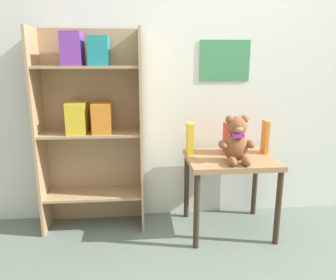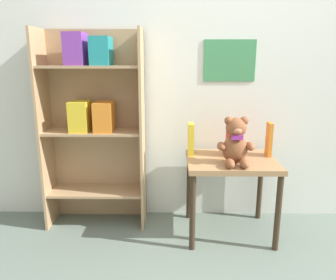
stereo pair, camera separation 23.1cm
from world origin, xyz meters
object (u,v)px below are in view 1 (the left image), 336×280
Objects in this scene: teddy_bear at (236,141)px; book_standing_red at (227,138)px; display_table at (230,168)px; book_standing_orange at (265,137)px; book_standing_yellow at (190,139)px; bookshelf_side at (91,117)px.

book_standing_red is (-0.00, 0.21, -0.03)m from teddy_bear.
book_standing_orange is at bearing 17.12° from display_table.
book_standing_yellow is (-0.28, 0.11, 0.20)m from display_table.
display_table is at bearing -10.06° from bookshelf_side.
book_standing_orange is (0.28, -0.02, 0.01)m from book_standing_red.
book_standing_orange reaches higher than display_table.
book_standing_yellow is at bearing 179.85° from book_standing_orange.
teddy_bear is 1.37× the size of book_standing_yellow.
display_table is (0.99, -0.18, -0.36)m from bookshelf_side.
display_table is 0.22m from book_standing_red.
teddy_bear is 0.22m from book_standing_red.
book_standing_red reaches higher than display_table.
book_standing_orange reaches higher than book_standing_red.
book_standing_orange is (0.56, -0.02, 0.01)m from book_standing_yellow.
bookshelf_side is at bearing 169.94° from display_table.
book_standing_red is at bearing 90.72° from teddy_bear.
bookshelf_side is at bearing 173.60° from book_standing_red.
book_standing_yellow is at bearing -5.59° from bookshelf_side.
book_standing_red is at bearing -4.12° from bookshelf_side.
book_standing_yellow is at bearing 142.54° from teddy_bear.
book_standing_yellow is (-0.28, 0.22, -0.03)m from teddy_bear.
teddy_bear reaches higher than book_standing_yellow.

